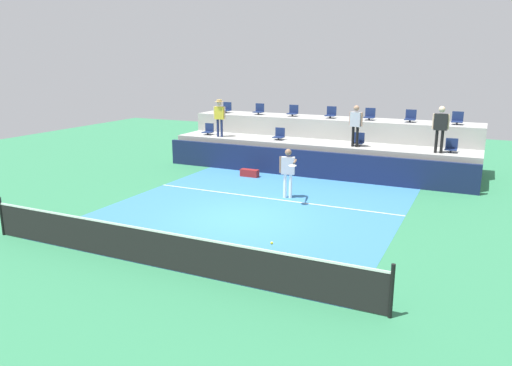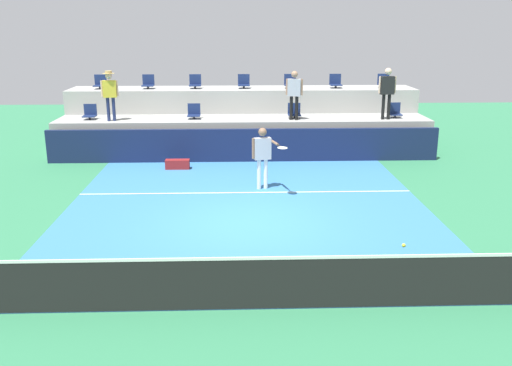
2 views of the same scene
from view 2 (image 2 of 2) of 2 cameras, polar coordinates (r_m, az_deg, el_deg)
The scene contains 24 objects.
ground_plane at distance 12.72m, azimuth -0.84°, elevation -4.20°, with size 40.00×40.00×0.00m, color #2D754C.
court_inner_paint at distance 13.66m, azimuth -0.93°, elevation -2.74°, with size 9.00×10.00×0.01m, color teal.
court_service_line at distance 14.99m, azimuth -1.03°, elevation -1.00°, with size 9.00×0.06×0.00m, color white.
tennis_net at distance 8.84m, azimuth -0.30°, elevation -10.16°, with size 10.48×0.08×1.07m.
sponsor_backboard at distance 18.34m, azimuth -1.24°, elevation 3.93°, with size 13.00×0.16×1.10m, color #141E42.
seating_tier_lower at distance 19.60m, azimuth -1.29°, elevation 4.95°, with size 13.00×1.80×1.25m, color #9E9E99.
seating_tier_upper at distance 21.30m, azimuth -1.36°, elevation 7.00°, with size 13.00×1.80×2.10m, color #9E9E99.
stadium_chair_lower_far_left at distance 20.05m, azimuth -16.84°, elevation 6.95°, with size 0.44×0.40×0.52m.
stadium_chair_lower_left at distance 19.45m, azimuth -6.45°, elevation 7.27°, with size 0.44×0.40×0.52m.
stadium_chair_lower_right at distance 19.49m, azimuth 3.99°, elevation 7.36°, with size 0.44×0.40×0.52m.
stadium_chair_lower_far_right at distance 20.17m, azimuth 14.17°, elevation 7.21°, with size 0.44×0.40×0.52m.
stadium_chair_upper_far_left at distance 21.68m, azimuth -15.85°, elevation 9.94°, with size 0.44×0.40×0.52m.
stadium_chair_upper_left at distance 21.33m, azimuth -11.11°, elevation 10.15°, with size 0.44×0.40×0.52m.
stadium_chair_upper_mid_left at distance 21.13m, azimuth -6.32°, elevation 10.30°, with size 0.44×0.40×0.52m.
stadium_chair_upper_center at distance 21.07m, azimuth -1.27°, elevation 10.37°, with size 0.44×0.40×0.52m.
stadium_chair_upper_mid_right at distance 21.16m, azimuth 3.56°, elevation 10.37°, with size 0.44×0.40×0.52m.
stadium_chair_upper_right at distance 21.40m, azimuth 8.24°, elevation 10.30°, with size 0.44×0.40×0.52m.
stadium_chair_upper_far_right at distance 21.80m, azimuth 13.09°, elevation 10.16°, with size 0.44×0.40×0.52m.
tennis_player at distance 15.07m, azimuth 0.74°, elevation 3.23°, with size 0.94×1.15×1.72m.
spectator_with_hat at distance 19.38m, azimuth -14.92°, elevation 9.23°, with size 0.58×0.45×1.69m.
spectator_in_grey at distance 19.00m, azimuth 3.99°, elevation 9.52°, with size 0.58×0.28×1.66m.
spectator_leaning_on_rail at distance 19.58m, azimuth 13.44°, elevation 9.52°, with size 0.61×0.24×1.76m.
tennis_ball at distance 9.63m, azimuth 15.07°, elevation -6.26°, with size 0.07×0.07×0.07m.
equipment_bag at distance 17.63m, azimuth -8.14°, elevation 1.94°, with size 0.76×0.28×0.30m, color maroon.
Camera 2 is at (-0.23, -11.93, 4.41)m, focal length 38.60 mm.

